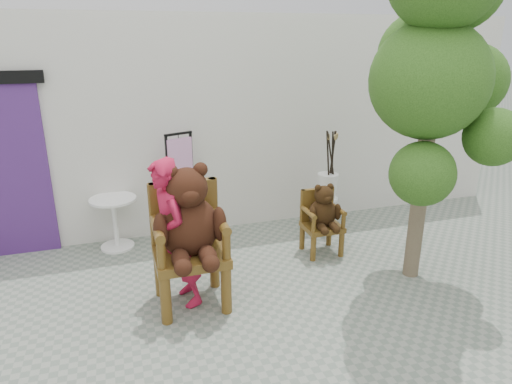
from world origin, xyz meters
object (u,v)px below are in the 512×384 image
Objects in this scene: stool_bucket at (328,185)px; display_stand at (182,200)px; person at (176,234)px; cafe_table at (115,217)px; chair_small at (322,213)px; tree at (438,54)px; chair_big at (189,227)px.

display_stand is at bearing 175.09° from stool_bucket.
display_stand is at bearing 159.88° from person.
stool_bucket is at bearing -3.51° from cafe_table.
display_stand is at bearing 150.17° from chair_small.
chair_big is at bearing 171.84° from tree.
display_stand is (0.90, -0.00, 0.14)m from cafe_table.
person is at bearing -149.40° from stool_bucket.
chair_big reaches higher than chair_small.
chair_small is at bearing 20.37° from chair_big.
chair_big is at bearing -116.29° from display_stand.
chair_small is 2.08m from person.
cafe_table is (-2.56, 0.95, -0.11)m from chair_small.
person is (-0.13, 0.02, -0.08)m from chair_big.
chair_big reaches higher than cafe_table.
chair_big is 0.16m from person.
person is at bearing -121.04° from display_stand.
person is (-1.96, -0.65, 0.25)m from chair_small.
display_stand reaches higher than stool_bucket.
tree is (2.48, -0.36, 1.67)m from chair_big.
display_stand is at bearing 139.33° from tree.
person is at bearing -69.66° from cafe_table.
stool_bucket is at bearing 96.44° from tree.
chair_small is 0.59× the size of person.
stool_bucket reaches higher than cafe_table.
tree is at bearing -61.05° from display_stand.
tree is (3.21, -1.99, 2.10)m from cafe_table.
cafe_table is at bearing -169.12° from person.
stool_bucket is (2.41, 1.42, -0.16)m from person.
person is at bearing 169.99° from chair_big.
chair_small is 2.34m from tree.
cafe_table is at bearing 148.22° from tree.
cafe_table is 0.48× the size of stool_bucket.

